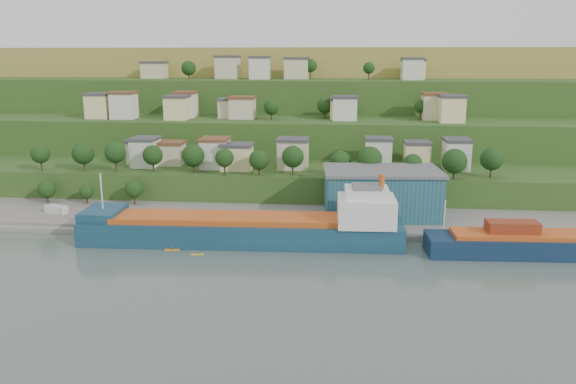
# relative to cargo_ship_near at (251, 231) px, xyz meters

# --- Properties ---
(ground) EXTENTS (500.00, 500.00, 0.00)m
(ground) POSITION_rel_cargo_ship_near_xyz_m (-3.83, -10.12, -3.18)
(ground) COLOR #43524C
(ground) RESTS_ON ground
(quay) EXTENTS (220.00, 26.00, 4.00)m
(quay) POSITION_rel_cargo_ship_near_xyz_m (16.17, 17.88, -3.18)
(quay) COLOR slate
(quay) RESTS_ON ground
(pebble_beach) EXTENTS (40.00, 18.00, 2.40)m
(pebble_beach) POSITION_rel_cargo_ship_near_xyz_m (-58.83, 11.88, -3.18)
(pebble_beach) COLOR slate
(pebble_beach) RESTS_ON ground
(hillside) EXTENTS (360.00, 211.29, 96.00)m
(hillside) POSITION_rel_cargo_ship_near_xyz_m (-3.82, 158.54, -3.09)
(hillside) COLOR #284719
(hillside) RESTS_ON ground
(cargo_ship_near) EXTENTS (77.89, 14.91, 19.92)m
(cargo_ship_near) POSITION_rel_cargo_ship_near_xyz_m (0.00, 0.00, 0.00)
(cargo_ship_near) COLOR #133048
(cargo_ship_near) RESTS_ON ground
(cargo_ship_far) EXTENTS (57.53, 12.08, 15.53)m
(cargo_ship_far) POSITION_rel_cargo_ship_near_xyz_m (72.01, -1.95, -0.73)
(cargo_ship_far) COLOR #0D2039
(cargo_ship_far) RESTS_ON ground
(warehouse) EXTENTS (32.29, 21.19, 12.80)m
(warehouse) POSITION_rel_cargo_ship_near_xyz_m (32.26, 20.88, 5.25)
(warehouse) COLOR #1E4E5B
(warehouse) RESTS_ON quay
(caravan) EXTENTS (6.80, 4.60, 2.93)m
(caravan) POSITION_rel_cargo_ship_near_xyz_m (-56.83, 14.51, -0.52)
(caravan) COLOR silver
(caravan) RESTS_ON pebble_beach
(dinghy) EXTENTS (3.79, 1.93, 0.72)m
(dinghy) POSITION_rel_cargo_ship_near_xyz_m (-43.83, 8.46, -1.62)
(dinghy) COLOR silver
(dinghy) RESTS_ON pebble_beach
(kayak_orange) EXTENTS (3.57, 1.06, 0.88)m
(kayak_orange) POSITION_rel_cargo_ship_near_xyz_m (-17.74, -6.80, -2.92)
(kayak_orange) COLOR orange
(kayak_orange) RESTS_ON ground
(kayak_yellow) EXTENTS (3.01, 0.78, 0.74)m
(kayak_yellow) POSITION_rel_cargo_ship_near_xyz_m (-11.07, -9.17, -2.96)
(kayak_yellow) COLOR gold
(kayak_yellow) RESTS_ON ground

